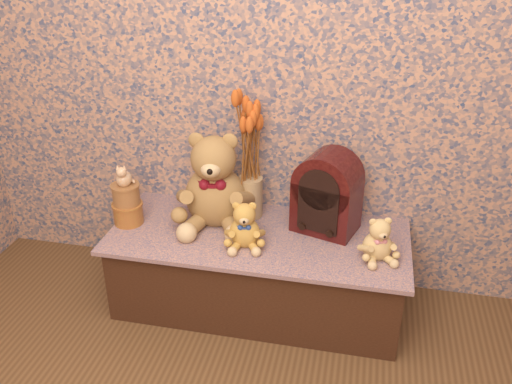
{
  "coord_description": "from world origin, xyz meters",
  "views": [
    {
      "loc": [
        0.44,
        -0.86,
        1.68
      ],
      "look_at": [
        0.0,
        1.16,
        0.63
      ],
      "focal_mm": 38.09,
      "sensor_mm": 36.0,
      "label": 1
    }
  ],
  "objects_px": {
    "cathedral_radio": "(327,192)",
    "biscuit_tin_lower": "(128,213)",
    "teddy_small": "(378,236)",
    "ceramic_vase": "(250,197)",
    "teddy_medium": "(245,222)",
    "teddy_large": "(215,174)",
    "cat_figurine": "(123,174)"
  },
  "relations": [
    {
      "from": "cathedral_radio",
      "to": "biscuit_tin_lower",
      "type": "distance_m",
      "value": 0.93
    },
    {
      "from": "teddy_small",
      "to": "cathedral_radio",
      "type": "distance_m",
      "value": 0.32
    },
    {
      "from": "teddy_medium",
      "to": "cathedral_radio",
      "type": "distance_m",
      "value": 0.4
    },
    {
      "from": "teddy_small",
      "to": "biscuit_tin_lower",
      "type": "height_order",
      "value": "teddy_small"
    },
    {
      "from": "ceramic_vase",
      "to": "biscuit_tin_lower",
      "type": "height_order",
      "value": "ceramic_vase"
    },
    {
      "from": "teddy_large",
      "to": "cat_figurine",
      "type": "height_order",
      "value": "teddy_large"
    },
    {
      "from": "cathedral_radio",
      "to": "cat_figurine",
      "type": "height_order",
      "value": "cathedral_radio"
    },
    {
      "from": "teddy_large",
      "to": "teddy_medium",
      "type": "height_order",
      "value": "teddy_large"
    },
    {
      "from": "teddy_small",
      "to": "biscuit_tin_lower",
      "type": "bearing_deg",
      "value": 156.87
    },
    {
      "from": "teddy_medium",
      "to": "biscuit_tin_lower",
      "type": "xyz_separation_m",
      "value": [
        -0.58,
        0.07,
        -0.06
      ]
    },
    {
      "from": "teddy_small",
      "to": "biscuit_tin_lower",
      "type": "relative_size",
      "value": 1.5
    },
    {
      "from": "ceramic_vase",
      "to": "cat_figurine",
      "type": "distance_m",
      "value": 0.6
    },
    {
      "from": "cat_figurine",
      "to": "teddy_small",
      "type": "bearing_deg",
      "value": -12.23
    },
    {
      "from": "teddy_medium",
      "to": "teddy_small",
      "type": "height_order",
      "value": "teddy_medium"
    },
    {
      "from": "teddy_large",
      "to": "teddy_medium",
      "type": "bearing_deg",
      "value": -53.65
    },
    {
      "from": "teddy_small",
      "to": "cat_figurine",
      "type": "height_order",
      "value": "cat_figurine"
    },
    {
      "from": "teddy_large",
      "to": "cathedral_radio",
      "type": "xyz_separation_m",
      "value": [
        0.52,
        0.03,
        -0.05
      ]
    },
    {
      "from": "teddy_medium",
      "to": "cathedral_radio",
      "type": "xyz_separation_m",
      "value": [
        0.33,
        0.21,
        0.08
      ]
    },
    {
      "from": "teddy_large",
      "to": "cat_figurine",
      "type": "bearing_deg",
      "value": -172.4
    },
    {
      "from": "teddy_medium",
      "to": "cathedral_radio",
      "type": "bearing_deg",
      "value": 20.31
    },
    {
      "from": "biscuit_tin_lower",
      "to": "teddy_large",
      "type": "bearing_deg",
      "value": 16.16
    },
    {
      "from": "teddy_large",
      "to": "biscuit_tin_lower",
      "type": "distance_m",
      "value": 0.45
    },
    {
      "from": "teddy_large",
      "to": "biscuit_tin_lower",
      "type": "height_order",
      "value": "teddy_large"
    },
    {
      "from": "teddy_large",
      "to": "cathedral_radio",
      "type": "relative_size",
      "value": 1.25
    },
    {
      "from": "teddy_medium",
      "to": "cat_figurine",
      "type": "relative_size",
      "value": 1.99
    },
    {
      "from": "teddy_small",
      "to": "ceramic_vase",
      "type": "xyz_separation_m",
      "value": [
        -0.6,
        0.24,
        -0.0
      ]
    },
    {
      "from": "cathedral_radio",
      "to": "biscuit_tin_lower",
      "type": "relative_size",
      "value": 2.79
    },
    {
      "from": "teddy_large",
      "to": "teddy_small",
      "type": "height_order",
      "value": "teddy_large"
    },
    {
      "from": "teddy_medium",
      "to": "ceramic_vase",
      "type": "height_order",
      "value": "teddy_medium"
    },
    {
      "from": "ceramic_vase",
      "to": "biscuit_tin_lower",
      "type": "xyz_separation_m",
      "value": [
        -0.54,
        -0.19,
        -0.05
      ]
    },
    {
      "from": "biscuit_tin_lower",
      "to": "teddy_small",
      "type": "bearing_deg",
      "value": -2.56
    },
    {
      "from": "teddy_small",
      "to": "ceramic_vase",
      "type": "height_order",
      "value": "teddy_small"
    }
  ]
}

